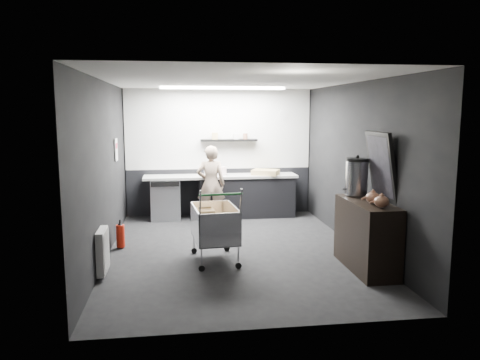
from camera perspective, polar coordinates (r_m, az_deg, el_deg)
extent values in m
plane|color=black|center=(7.65, -0.58, -8.60)|extent=(5.50, 5.50, 0.00)
plane|color=silver|center=(7.32, -0.62, 12.03)|extent=(5.50, 5.50, 0.00)
plane|color=black|center=(10.08, -2.56, 3.38)|extent=(5.50, 0.00, 5.50)
plane|color=black|center=(4.68, 3.63, -2.61)|extent=(5.50, 0.00, 5.50)
plane|color=black|center=(7.39, -16.18, 1.17)|extent=(0.00, 5.50, 5.50)
plane|color=black|center=(7.87, 14.02, 1.68)|extent=(0.00, 5.50, 5.50)
cube|color=silver|center=(10.03, -2.57, 6.22)|extent=(3.95, 0.02, 1.70)
cube|color=black|center=(10.18, -2.52, -1.40)|extent=(3.95, 0.02, 1.00)
cube|color=black|center=(9.95, -1.35, 4.88)|extent=(1.20, 0.22, 0.04)
cylinder|color=silver|center=(10.24, 5.33, 7.92)|extent=(0.20, 0.03, 0.20)
cube|color=silver|center=(8.65, -14.87, 3.58)|extent=(0.02, 0.30, 0.40)
cube|color=red|center=(8.64, -14.86, 4.04)|extent=(0.02, 0.22, 0.10)
cube|color=silver|center=(6.71, -16.42, -8.31)|extent=(0.10, 0.50, 0.60)
cube|color=white|center=(9.16, -2.09, 11.13)|extent=(2.40, 0.20, 0.04)
cube|color=black|center=(9.95, 0.81, -2.06)|extent=(2.00, 0.56, 0.85)
cube|color=#AEAEA9|center=(9.81, -2.37, 0.45)|extent=(3.20, 0.60, 0.05)
cube|color=#9EA0A5|center=(9.85, -9.03, -2.28)|extent=(0.60, 0.58, 0.85)
cube|color=black|center=(9.49, -9.12, -0.51)|extent=(0.56, 0.02, 0.10)
imported|color=beige|center=(9.36, -3.56, -0.54)|extent=(0.60, 0.42, 1.56)
cube|color=silver|center=(7.08, -3.07, -7.14)|extent=(0.69, 0.99, 0.02)
cube|color=silver|center=(7.00, -5.51, -5.32)|extent=(0.10, 0.94, 0.50)
cube|color=silver|center=(7.05, -0.69, -5.19)|extent=(0.10, 0.94, 0.50)
cube|color=silver|center=(6.57, -2.76, -6.21)|extent=(0.61, 0.07, 0.50)
cube|color=silver|center=(7.46, -3.38, -4.42)|extent=(0.61, 0.07, 0.50)
cylinder|color=silver|center=(6.69, -5.05, -9.47)|extent=(0.02, 0.02, 0.33)
cylinder|color=silver|center=(6.74, -0.48, -9.32)|extent=(0.02, 0.02, 0.33)
cylinder|color=silver|center=(7.52, -5.37, -7.45)|extent=(0.02, 0.02, 0.33)
cylinder|color=silver|center=(7.56, -1.32, -7.33)|extent=(0.02, 0.02, 0.33)
cylinder|color=#227D35|center=(6.40, -2.74, -1.78)|extent=(0.61, 0.08, 0.03)
cube|color=brown|center=(7.12, -4.23, -5.21)|extent=(0.29, 0.35, 0.42)
cube|color=brown|center=(6.91, -1.71, -5.80)|extent=(0.27, 0.33, 0.38)
cylinder|color=black|center=(6.74, -5.03, -10.64)|extent=(0.09, 0.04, 0.09)
cylinder|color=black|center=(7.56, -5.35, -8.50)|extent=(0.09, 0.04, 0.09)
cylinder|color=black|center=(6.78, -0.48, -10.48)|extent=(0.09, 0.04, 0.09)
cylinder|color=black|center=(7.60, -1.32, -8.37)|extent=(0.09, 0.04, 0.09)
cube|color=black|center=(6.91, 15.15, -6.56)|extent=(0.49, 1.31, 0.98)
cylinder|color=silver|center=(7.15, 14.04, 0.24)|extent=(0.33, 0.33, 0.50)
cylinder|color=black|center=(7.12, 14.11, 2.41)|extent=(0.33, 0.33, 0.04)
sphere|color=black|center=(7.11, 14.13, 2.76)|extent=(0.05, 0.05, 0.05)
ellipsoid|color=brown|center=(6.64, 15.89, -2.08)|extent=(0.20, 0.20, 0.16)
ellipsoid|color=brown|center=(6.39, 16.87, -2.52)|extent=(0.20, 0.20, 0.16)
cube|color=black|center=(6.86, 16.87, 1.62)|extent=(0.22, 0.76, 0.97)
cube|color=black|center=(6.85, 16.68, 1.62)|extent=(0.16, 0.65, 0.84)
cylinder|color=#AD1B0B|center=(7.97, -14.36, -6.62)|extent=(0.14, 0.14, 0.37)
cone|color=black|center=(7.92, -14.42, -5.17)|extent=(0.09, 0.09, 0.06)
cylinder|color=black|center=(7.91, -14.43, -4.91)|extent=(0.03, 0.03, 0.06)
cube|color=tan|center=(9.89, 3.14, 0.96)|extent=(0.65, 0.59, 0.11)
cylinder|color=silver|center=(9.80, -2.18, 1.10)|extent=(0.18, 0.18, 0.18)
cube|color=silver|center=(9.73, -3.87, 0.94)|extent=(0.19, 0.17, 0.14)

